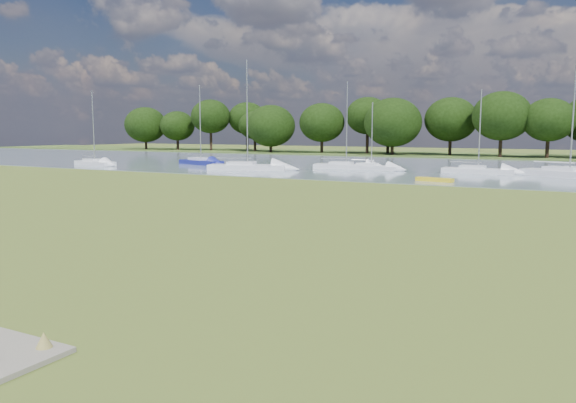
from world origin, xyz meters
The scene contains 12 objects.
ground centered at (0.00, 0.00, 0.00)m, with size 220.00×220.00×0.00m, color olive.
river centered at (0.00, 42.00, 0.00)m, with size 220.00×40.00×0.10m, color slate.
far_bank centered at (0.00, 72.00, 0.00)m, with size 220.00×20.00×0.40m, color #4C6626.
kayak centered at (-0.51, 25.00, 0.20)m, with size 2.97×0.69×0.30m, color yellow.
tree_line centered at (-2.26, 68.00, 5.92)m, with size 137.38×8.21×9.93m.
sailboat_3 centered at (0.97, 35.15, 0.48)m, with size 6.52×1.95×7.75m.
sailboat_4 centered at (-9.48, 35.02, 0.45)m, with size 5.84×2.19×6.79m.
sailboat_5 centered at (-12.25, 34.99, 0.50)m, with size 6.93×2.88×8.97m.
sailboat_6 centered at (-29.91, 33.51, 0.55)m, with size 6.71×3.62×9.16m.
sailboat_7 centered at (-39.87, 26.72, 0.50)m, with size 6.17×2.70×8.46m.
sailboat_8 centered at (-20.26, 28.41, 0.57)m, with size 8.19×4.62×10.92m.
sailboat_9 centered at (8.62, 34.63, 0.57)m, with size 8.26×5.25×11.04m.
Camera 1 is at (10.31, -19.30, 4.10)m, focal length 35.00 mm.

